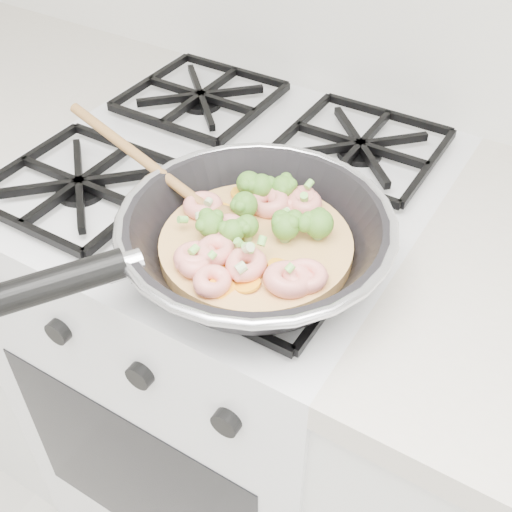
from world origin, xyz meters
The scene contains 2 objects.
stove centered at (0.00, 1.70, 0.46)m, with size 0.60×0.60×0.92m.
skillet centered at (0.15, 1.54, 0.96)m, with size 0.48×0.45×0.10m.
Camera 1 is at (0.45, 1.05, 1.45)m, focal length 44.61 mm.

